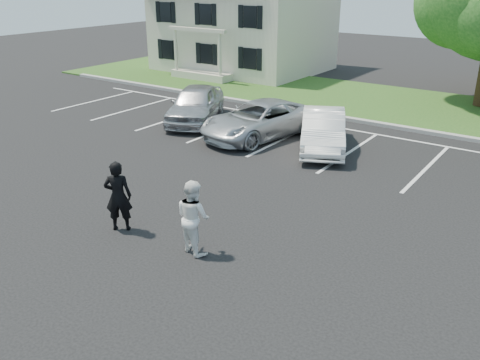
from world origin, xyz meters
name	(u,v)px	position (x,y,z in m)	size (l,w,h in m)	color
ground_plane	(217,239)	(0.00, 0.00, 0.00)	(90.00, 90.00, 0.00)	black
curb	(388,125)	(0.00, 12.00, 0.07)	(40.00, 0.30, 0.15)	#979791
grass_strip	(417,107)	(0.00, 16.00, 0.04)	(44.00, 8.00, 0.08)	#144113
stall_lines	(396,152)	(1.40, 8.95, 0.01)	(34.00, 5.36, 0.01)	silver
house	(244,10)	(-13.00, 19.97, 3.83)	(10.30, 9.22, 7.60)	#C0B6A0
man_black_suit	(118,196)	(-2.34, -0.97, 0.92)	(0.67, 0.44, 1.85)	black
man_white_shirt	(193,217)	(-0.11, -0.73, 0.89)	(0.87, 0.67, 1.78)	white
car_silver_west	(196,104)	(-7.27, 8.00, 0.79)	(1.86, 4.63, 1.58)	#B7B7BC
car_silver_minivan	(259,120)	(-3.76, 7.69, 0.70)	(2.34, 5.07, 1.41)	#B6B9BE
car_white_sedan	(323,130)	(-1.01, 7.79, 0.72)	(1.52, 4.36, 1.44)	white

